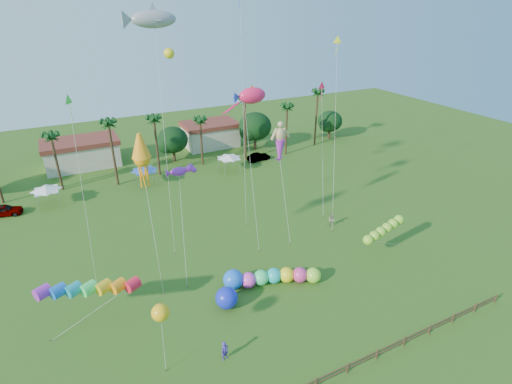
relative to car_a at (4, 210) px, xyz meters
name	(u,v)px	position (x,y,z in m)	size (l,w,h in m)	color
ground	(305,323)	(25.58, -35.58, -0.78)	(160.00, 160.00, 0.00)	#285116
tree_line	(188,138)	(29.15, 8.42, 3.49)	(69.46, 8.91, 11.00)	#3A2819
buildings_row	(145,146)	(22.49, 14.42, 1.22)	(35.00, 7.00, 4.00)	beige
tent_row	(145,170)	(19.58, 0.76, 1.97)	(31.00, 4.00, 0.60)	white
fence	(348,367)	(25.58, -41.58, -0.17)	(36.12, 0.12, 1.00)	brown
car_a	(4,210)	(0.00, 0.00, 0.00)	(1.85, 4.59, 1.56)	#4C4C54
car_b	(259,157)	(40.39, 2.64, -0.08)	(1.48, 4.26, 1.40)	#4C4C54
spectator_a	(225,351)	(17.48, -35.96, 0.11)	(0.65, 0.43, 1.78)	#442FA6
spectator_b	(332,220)	(38.09, -22.54, 0.09)	(0.85, 0.66, 1.74)	gray
caterpillar_inflatable	(269,277)	(25.23, -29.15, 0.09)	(9.95, 5.00, 2.08)	#FF43C8
blue_ball	(227,298)	(20.04, -30.34, 0.29)	(2.15, 2.15, 2.15)	#1728D6
rainbow_tube	(108,292)	(10.04, -27.45, 2.66)	(9.50, 3.67, 4.02)	#F51B37
green_worm	(368,240)	(36.96, -30.46, 1.96)	(9.02, 1.53, 3.43)	#8AD12E
orange_ball_kite	(160,313)	(13.12, -34.16, 4.49)	(1.83, 1.83, 5.97)	yellow
merman_kite	(280,145)	(31.89, -19.37, 10.40)	(2.32, 5.43, 13.55)	tan
fish_kite	(252,96)	(28.82, -18.27, 16.24)	(5.01, 6.98, 18.03)	#FE1C55
shark_kite	(154,19)	(19.92, -13.42, 24.02)	(6.66, 8.18, 25.94)	gray
squid_kite	(142,159)	(15.30, -22.44, 12.56)	(1.96, 4.43, 15.87)	orange
lobster_kite	(179,171)	(19.00, -21.08, 10.04)	(3.35, 5.93, 11.44)	purple
delta_kite_red	(322,88)	(40.29, -15.35, 15.52)	(2.35, 4.94, 17.17)	#E61945
delta_kite_yellow	(337,47)	(38.73, -19.85, 21.04)	(1.87, 4.34, 22.99)	yellow
delta_kite_green	(69,104)	(10.22, -18.98, 17.42)	(1.52, 3.88, 19.13)	#35E13A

